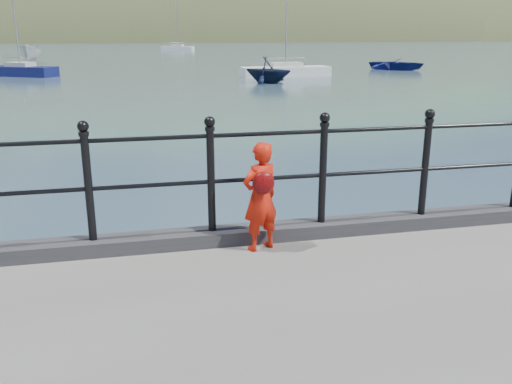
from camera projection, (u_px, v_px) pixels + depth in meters
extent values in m
plane|color=#2D4251|center=(264.00, 315.00, 6.26)|extent=(600.00, 600.00, 0.00)
cube|color=#28282B|center=(268.00, 232.00, 5.81)|extent=(60.00, 0.30, 0.15)
cylinder|color=black|center=(268.00, 178.00, 5.64)|extent=(18.00, 0.04, 0.04)
cylinder|color=black|center=(268.00, 134.00, 5.51)|extent=(18.00, 0.04, 0.04)
cylinder|color=black|center=(89.00, 189.00, 5.26)|extent=(0.08, 0.08, 1.05)
sphere|color=black|center=(83.00, 126.00, 5.09)|extent=(0.11, 0.11, 0.11)
cylinder|color=black|center=(211.00, 182.00, 5.52)|extent=(0.08, 0.08, 1.05)
sphere|color=black|center=(210.00, 122.00, 5.34)|extent=(0.11, 0.11, 0.11)
cylinder|color=black|center=(323.00, 175.00, 5.77)|extent=(0.08, 0.08, 1.05)
sphere|color=black|center=(325.00, 118.00, 5.59)|extent=(0.11, 0.11, 0.11)
cylinder|color=black|center=(425.00, 169.00, 6.02)|extent=(0.08, 0.08, 1.05)
sphere|color=black|center=(430.00, 114.00, 5.85)|extent=(0.11, 0.11, 0.11)
ellipsoid|color=#333A21|center=(192.00, 84.00, 197.17)|extent=(400.00, 100.00, 88.00)
ellipsoid|color=#387026|center=(261.00, 96.00, 265.12)|extent=(600.00, 180.00, 156.00)
cube|color=silver|center=(17.00, 32.00, 167.20)|extent=(9.00, 6.00, 6.00)
cube|color=#4C4744|center=(15.00, 18.00, 166.06)|extent=(9.50, 6.50, 2.00)
cube|color=silver|center=(94.00, 32.00, 172.07)|extent=(9.00, 6.00, 6.00)
cube|color=#4C4744|center=(93.00, 18.00, 170.93)|extent=(9.50, 6.50, 2.00)
cube|color=silver|center=(188.00, 32.00, 178.41)|extent=(9.00, 6.00, 6.00)
cube|color=#4C4744|center=(188.00, 19.00, 177.27)|extent=(9.50, 6.50, 2.00)
cube|color=silver|center=(268.00, 32.00, 184.12)|extent=(9.00, 6.00, 6.00)
cube|color=#4C4744|center=(268.00, 19.00, 182.98)|extent=(9.50, 6.50, 2.00)
imported|color=red|center=(260.00, 197.00, 5.41)|extent=(0.48, 0.40, 1.12)
ellipsoid|color=#BB0708|center=(264.00, 183.00, 5.24)|extent=(0.22, 0.11, 0.23)
imported|color=navy|center=(397.00, 64.00, 45.80)|extent=(5.58, 5.74, 0.97)
imported|color=silver|center=(31.00, 54.00, 54.66)|extent=(1.89, 4.94, 1.90)
imported|color=black|center=(268.00, 70.00, 33.89)|extent=(4.12, 4.09, 1.64)
cube|color=silver|center=(178.00, 49.00, 91.44)|extent=(5.64, 3.73, 0.90)
cube|color=beige|center=(178.00, 46.00, 91.30)|extent=(2.21, 1.83, 0.50)
cylinder|color=#A5A5A8|center=(177.00, 24.00, 90.28)|extent=(0.10, 0.10, 7.26)
cylinder|color=#A5A5A8|center=(177.00, 43.00, 91.14)|extent=(2.26, 1.06, 0.06)
cube|color=#12174F|center=(21.00, 73.00, 39.29)|extent=(5.46, 4.18, 0.90)
cube|color=beige|center=(20.00, 66.00, 39.15)|extent=(2.21, 1.98, 0.50)
cylinder|color=#A5A5A8|center=(14.00, 16.00, 38.17)|extent=(0.10, 0.10, 6.93)
cylinder|color=#A5A5A8|center=(19.00, 58.00, 38.99)|extent=(2.10, 1.27, 0.06)
cube|color=white|center=(285.00, 73.00, 39.04)|extent=(6.53, 2.18, 0.90)
cube|color=beige|center=(286.00, 66.00, 38.90)|extent=(2.33, 1.39, 0.50)
cylinder|color=#A5A5A8|center=(286.00, 9.00, 37.78)|extent=(0.10, 0.10, 7.92)
cylinder|color=#A5A5A8|center=(286.00, 58.00, 38.74)|extent=(2.89, 0.24, 0.06)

